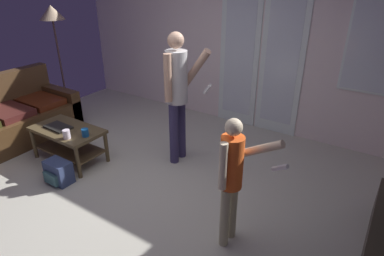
% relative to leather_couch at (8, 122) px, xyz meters
% --- Properties ---
extents(ground_plane, '(5.82, 4.89, 0.02)m').
position_rel_leather_couch_xyz_m(ground_plane, '(2.30, 0.05, -0.32)').
color(ground_plane, '#B9B6A6').
extents(wall_back_with_doors, '(5.82, 0.09, 2.81)m').
position_rel_leather_couch_xyz_m(wall_back_with_doors, '(2.39, 2.46, 1.06)').
color(wall_back_with_doors, silver).
rests_on(wall_back_with_doors, ground_plane).
extents(leather_couch, '(0.89, 1.84, 0.92)m').
position_rel_leather_couch_xyz_m(leather_couch, '(0.00, 0.00, 0.00)').
color(leather_couch, '#4D331C').
rests_on(leather_couch, ground_plane).
extents(coffee_table, '(0.94, 0.52, 0.45)m').
position_rel_leather_couch_xyz_m(coffee_table, '(1.17, 0.13, 0.02)').
color(coffee_table, brown).
rests_on(coffee_table, ground_plane).
extents(person_adult, '(0.50, 0.46, 1.65)m').
position_rel_leather_couch_xyz_m(person_adult, '(2.35, 0.92, 0.68)').
color(person_adult, '#39325B').
rests_on(person_adult, ground_plane).
extents(person_child, '(0.54, 0.33, 1.24)m').
position_rel_leather_couch_xyz_m(person_child, '(3.59, -0.03, 0.44)').
color(person_child, tan).
rests_on(person_child, ground_plane).
extents(floor_lamp, '(0.39, 0.39, 1.78)m').
position_rel_leather_couch_xyz_m(floor_lamp, '(-0.30, 1.23, 1.27)').
color(floor_lamp, '#382623').
rests_on(floor_lamp, ground_plane).
extents(backpack, '(0.31, 0.23, 0.27)m').
position_rel_leather_couch_xyz_m(backpack, '(1.48, -0.29, -0.17)').
color(backpack, navy).
rests_on(backpack, ground_plane).
extents(laptop_closed, '(0.36, 0.22, 0.02)m').
position_rel_leather_couch_xyz_m(laptop_closed, '(1.06, 0.09, 0.15)').
color(laptop_closed, black).
rests_on(laptop_closed, coffee_table).
extents(cup_near_edge, '(0.08, 0.08, 0.11)m').
position_rel_leather_couch_xyz_m(cup_near_edge, '(1.40, -0.04, 0.20)').
color(cup_near_edge, white).
rests_on(cup_near_edge, coffee_table).
extents(cup_by_laptop, '(0.08, 0.08, 0.10)m').
position_rel_leather_couch_xyz_m(cup_by_laptop, '(1.54, 0.12, 0.19)').
color(cup_by_laptop, '#155092').
rests_on(cup_by_laptop, coffee_table).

